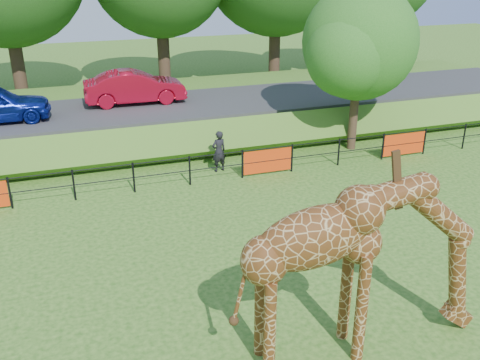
{
  "coord_description": "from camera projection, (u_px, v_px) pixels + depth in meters",
  "views": [
    {
      "loc": [
        -4.07,
        -9.37,
        7.68
      ],
      "look_at": [
        0.3,
        3.35,
        2.0
      ],
      "focal_mm": 40.0,
      "sensor_mm": 36.0,
      "label": 1
    }
  ],
  "objects": [
    {
      "name": "tree_east",
      "position": [
        361.0,
        47.0,
        21.37
      ],
      "size": [
        5.4,
        4.71,
        6.76
      ],
      "color": "#2F2015",
      "rests_on": "ground"
    },
    {
      "name": "visitor",
      "position": [
        219.0,
        151.0,
        20.26
      ],
      "size": [
        0.66,
        0.51,
        1.6
      ],
      "primitive_type": "imported",
      "rotation": [
        0.0,
        0.0,
        3.38
      ],
      "color": "black",
      "rests_on": "ground"
    },
    {
      "name": "ground",
      "position": [
        275.0,
        314.0,
        12.37
      ],
      "size": [
        90.0,
        90.0,
        0.0
      ],
      "primitive_type": "plane",
      "color": "#245314",
      "rests_on": "ground"
    },
    {
      "name": "car_red",
      "position": [
        135.0,
        87.0,
        24.15
      ],
      "size": [
        4.53,
        1.66,
        1.48
      ],
      "primitive_type": "imported",
      "rotation": [
        0.0,
        0.0,
        1.55
      ],
      "color": "#AC0C23",
      "rests_on": "road"
    },
    {
      "name": "giraffe",
      "position": [
        364.0,
        267.0,
        10.63
      ],
      "size": [
        5.49,
        1.41,
        3.88
      ],
      "primitive_type": null,
      "rotation": [
        0.0,
        0.0,
        -0.08
      ],
      "color": "#542D11",
      "rests_on": "ground"
    },
    {
      "name": "road",
      "position": [
        157.0,
        107.0,
        24.04
      ],
      "size": [
        40.0,
        5.0,
        0.12
      ],
      "primitive_type": "cube",
      "color": "#302F32",
      "rests_on": "embankment"
    },
    {
      "name": "perimeter_fence",
      "position": [
        190.0,
        171.0,
        19.12
      ],
      "size": [
        28.07,
        0.1,
        1.1
      ],
      "primitive_type": null,
      "color": "black",
      "rests_on": "ground"
    },
    {
      "name": "embankment",
      "position": [
        152.0,
        114.0,
        25.62
      ],
      "size": [
        40.0,
        9.0,
        1.3
      ],
      "primitive_type": "cube",
      "color": "#245314",
      "rests_on": "ground"
    }
  ]
}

